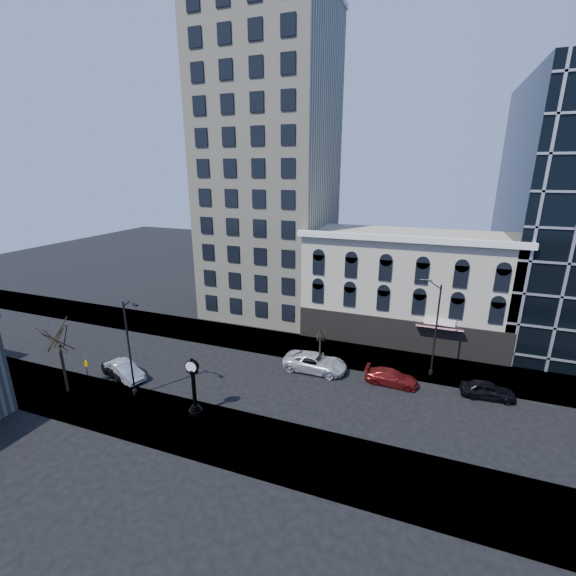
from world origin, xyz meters
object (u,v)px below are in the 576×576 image
at_px(street_clock, 194,389).
at_px(warning_sign, 86,367).
at_px(street_lamp_near, 130,323).
at_px(car_near_b, 125,370).
at_px(car_near_a, 116,370).

xyz_separation_m(street_clock, warning_sign, (-11.73, 0.49, -0.58)).
distance_m(street_lamp_near, car_near_b, 7.43).
relative_size(street_clock, warning_sign, 2.07).
distance_m(street_lamp_near, car_near_a, 8.09).
bearing_deg(car_near_b, warning_sign, 148.69).
distance_m(car_near_a, car_near_b, 1.05).
distance_m(warning_sign, car_near_b, 3.23).
bearing_deg(street_lamp_near, street_clock, 16.27).
height_order(warning_sign, car_near_a, warning_sign).
height_order(street_clock, warning_sign, street_clock).
distance_m(street_clock, street_lamp_near, 7.45).
bearing_deg(warning_sign, car_near_a, 58.26).
xyz_separation_m(street_lamp_near, car_near_b, (-3.54, 2.24, -6.13)).
relative_size(warning_sign, car_near_b, 0.50).
xyz_separation_m(street_clock, street_lamp_near, (-5.87, 0.28, 4.59)).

